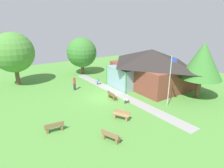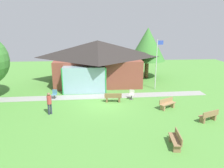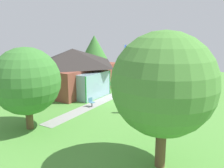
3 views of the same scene
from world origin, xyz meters
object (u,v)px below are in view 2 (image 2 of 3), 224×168
at_px(patio_chair_west, 54,95).
at_px(bench_lawn_far_right, 209,116).
at_px(flagpole, 157,62).
at_px(bench_mid_right, 167,104).
at_px(visitor_strolling_lawn, 49,102).
at_px(patio_chair_lawn_spare, 132,95).
at_px(bench_front_right, 176,140).
at_px(pavilion, 97,61).
at_px(tree_behind_pavilion_right, 148,44).
at_px(bench_rear_near_path, 113,98).

bearing_deg(patio_chair_west, bench_lawn_far_right, 164.18).
bearing_deg(patio_chair_west, flagpole, -157.14).
xyz_separation_m(bench_mid_right, visitor_strolling_lawn, (-9.29, -0.46, 0.62)).
xyz_separation_m(patio_chair_lawn_spare, patio_chair_west, (-7.05, 0.57, 0.00)).
distance_m(flagpole, bench_front_right, 11.37).
xyz_separation_m(pavilion, patio_chair_west, (-4.02, -5.63, -2.09)).
height_order(bench_front_right, visitor_strolling_lawn, visitor_strolling_lawn).
relative_size(pavilion, flagpole, 1.98).
height_order(bench_mid_right, tree_behind_pavilion_right, tree_behind_pavilion_right).
xyz_separation_m(bench_rear_near_path, patio_chair_lawn_spare, (1.75, 0.62, 0.01)).
xyz_separation_m(bench_rear_near_path, bench_mid_right, (4.28, -1.84, 0.00)).
distance_m(bench_lawn_far_right, bench_rear_near_path, 7.81).
relative_size(bench_mid_right, visitor_strolling_lawn, 0.87).
bearing_deg(pavilion, flagpole, -28.28).
xyz_separation_m(patio_chair_west, visitor_strolling_lawn, (0.29, -3.49, 0.61)).
bearing_deg(visitor_strolling_lawn, bench_mid_right, 147.46).
xyz_separation_m(pavilion, patio_chair_lawn_spare, (3.03, -6.20, -2.09)).
relative_size(bench_front_right, patio_chair_west, 1.79).
bearing_deg(bench_lawn_far_right, patio_chair_west, 132.85).
relative_size(pavilion, bench_front_right, 6.66).
relative_size(bench_lawn_far_right, visitor_strolling_lawn, 0.89).
bearing_deg(flagpole, bench_rear_near_path, -143.04).
bearing_deg(bench_rear_near_path, bench_lawn_far_right, -30.38).
distance_m(visitor_strolling_lawn, tree_behind_pavilion_right, 14.93).
bearing_deg(bench_front_right, patio_chair_lawn_spare, 15.14).
xyz_separation_m(bench_lawn_far_right, patio_chair_west, (-11.77, 5.57, 0.01)).
bearing_deg(flagpole, patio_chair_west, -166.66).
bearing_deg(tree_behind_pavilion_right, bench_rear_near_path, -120.06).
xyz_separation_m(bench_front_right, bench_mid_right, (1.29, 5.54, 0.00)).
distance_m(bench_mid_right, patio_chair_lawn_spare, 3.53).
xyz_separation_m(patio_chair_west, tree_behind_pavilion_right, (10.18, 7.23, 3.78)).
height_order(pavilion, bench_mid_right, pavilion).
relative_size(patio_chair_west, tree_behind_pavilion_right, 0.14).
xyz_separation_m(flagpole, tree_behind_pavilion_right, (0.12, 4.85, 1.32)).
bearing_deg(pavilion, visitor_strolling_lawn, -112.28).
distance_m(pavilion, flagpole, 6.86).
height_order(pavilion, patio_chair_lawn_spare, pavilion).
distance_m(bench_front_right, bench_mid_right, 5.68).
bearing_deg(bench_rear_near_path, visitor_strolling_lawn, -151.64).
bearing_deg(bench_rear_near_path, bench_mid_right, -19.54).
distance_m(patio_chair_lawn_spare, tree_behind_pavilion_right, 9.21).
xyz_separation_m(pavilion, bench_rear_near_path, (1.28, -6.82, -2.10)).
xyz_separation_m(bench_mid_right, patio_chair_lawn_spare, (-2.53, 2.46, 0.01)).
relative_size(bench_front_right, bench_mid_right, 1.01).
bearing_deg(visitor_strolling_lawn, patio_chair_west, -120.69).
relative_size(bench_mid_right, patio_chair_lawn_spare, 1.77).
distance_m(bench_front_right, patio_chair_west, 11.92).
relative_size(bench_rear_near_path, visitor_strolling_lawn, 0.88).
height_order(bench_lawn_far_right, tree_behind_pavilion_right, tree_behind_pavilion_right).
bearing_deg(patio_chair_lawn_spare, tree_behind_pavilion_right, -89.82).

